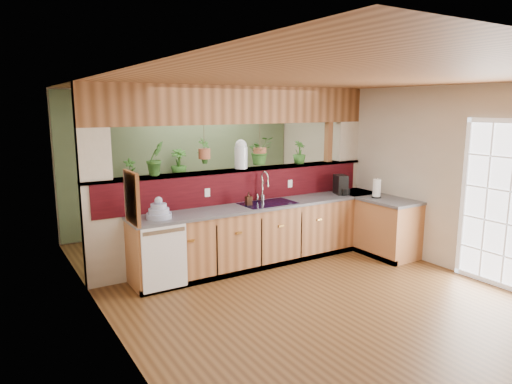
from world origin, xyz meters
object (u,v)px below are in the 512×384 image
faucet (264,185)px  coffee_maker (341,185)px  glass_jar (241,154)px  shelving_console (167,207)px  dish_stack (159,212)px  paper_towel (377,189)px  soap_dispenser (249,199)px

faucet → coffee_maker: (1.37, -0.19, -0.10)m
faucet → glass_jar: size_ratio=1.06×
faucet → coffee_maker: size_ratio=1.47×
faucet → shelving_console: 2.34m
dish_stack → glass_jar: glass_jar is taller
dish_stack → coffee_maker: size_ratio=1.03×
coffee_maker → paper_towel: 0.58m
soap_dispenser → shelving_console: bearing=100.4°
dish_stack → glass_jar: size_ratio=0.74×
dish_stack → glass_jar: 1.63m
faucet → dish_stack: (-1.71, -0.20, -0.16)m
soap_dispenser → paper_towel: bearing=-16.3°
dish_stack → glass_jar: bearing=16.1°
faucet → shelving_console: size_ratio=0.29×
coffee_maker → glass_jar: 1.78m
dish_stack → soap_dispenser: (1.38, 0.08, 0.01)m
paper_towel → shelving_console: 3.74m
faucet → soap_dispenser: bearing=-160.5°
glass_jar → shelving_console: 2.25m
paper_towel → shelving_console: bearing=130.4°
soap_dispenser → paper_towel: (1.98, -0.58, 0.05)m
paper_towel → glass_jar: (-1.91, 0.91, 0.57)m
glass_jar → dish_stack: bearing=-163.9°
soap_dispenser → paper_towel: paper_towel is taller
faucet → shelving_console: faucet is taller
soap_dispenser → glass_jar: (0.07, 0.34, 0.61)m
dish_stack → paper_towel: bearing=-8.4°
glass_jar → coffee_maker: bearing=-14.0°
paper_towel → glass_jar: glass_jar is taller
soap_dispenser → dish_stack: bearing=-176.6°
glass_jar → shelving_console: bearing=104.2°
soap_dispenser → shelving_console: 2.33m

